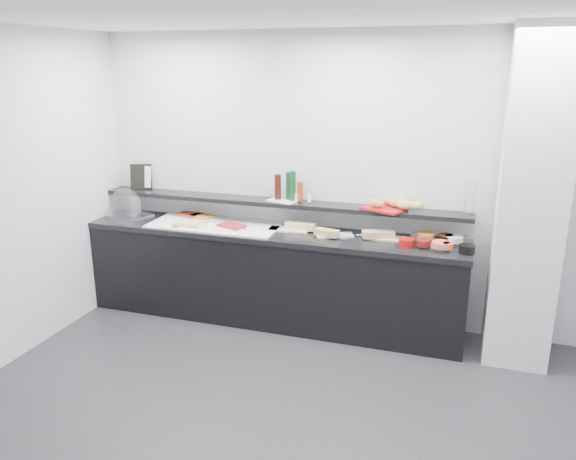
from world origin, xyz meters
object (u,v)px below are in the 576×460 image
(bread_tray, at_px, (384,209))
(carafe, at_px, (470,197))
(cloche_base, at_px, (131,216))
(sandwich_plate_mid, at_px, (334,235))
(framed_print, at_px, (141,177))
(condiment_tray, at_px, (283,201))

(bread_tray, height_order, carafe, carafe)
(cloche_base, height_order, carafe, carafe)
(sandwich_plate_mid, relative_size, carafe, 1.12)
(cloche_base, relative_size, carafe, 1.39)
(cloche_base, relative_size, sandwich_plate_mid, 1.24)
(cloche_base, distance_m, carafe, 3.28)
(carafe, bearing_deg, sandwich_plate_mid, -170.66)
(framed_print, bearing_deg, bread_tray, -22.39)
(bread_tray, distance_m, carafe, 0.73)
(carafe, bearing_deg, cloche_base, -176.20)
(sandwich_plate_mid, distance_m, carafe, 1.22)
(sandwich_plate_mid, height_order, bread_tray, bread_tray)
(cloche_base, distance_m, sandwich_plate_mid, 2.11)
(sandwich_plate_mid, relative_size, framed_print, 1.29)
(condiment_tray, bearing_deg, carafe, 17.71)
(bread_tray, bearing_deg, sandwich_plate_mid, -141.63)
(framed_print, bearing_deg, sandwich_plate_mid, -26.02)
(sandwich_plate_mid, xyz_separation_m, condiment_tray, (-0.54, 0.14, 0.25))
(condiment_tray, distance_m, carafe, 1.69)
(framed_print, bearing_deg, condiment_tray, -22.79)
(condiment_tray, xyz_separation_m, bread_tray, (0.96, -0.02, 0.00))
(cloche_base, bearing_deg, condiment_tray, 26.47)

